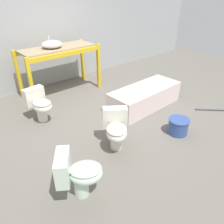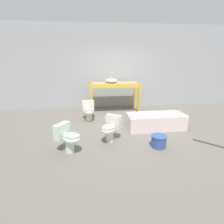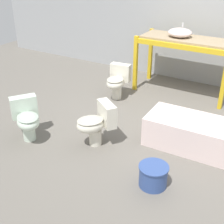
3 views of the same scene
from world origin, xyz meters
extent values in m
plane|color=#666059|center=(0.00, 0.00, 0.00)|extent=(12.00, 12.00, 0.00)
cube|color=#9EA0A3|center=(0.00, 2.20, 1.60)|extent=(10.80, 0.08, 3.20)
cube|color=gold|center=(-1.03, 1.13, 0.55)|extent=(0.07, 0.07, 1.09)
cube|color=gold|center=(0.68, 1.13, 0.55)|extent=(0.07, 0.07, 1.09)
cube|color=gold|center=(-1.03, 1.84, 0.55)|extent=(0.07, 0.07, 1.09)
cube|color=gold|center=(-0.18, 1.13, 1.01)|extent=(1.71, 0.06, 0.09)
cube|color=gold|center=(-0.18, 1.84, 1.01)|extent=(1.71, 0.06, 0.09)
cube|color=#998466|center=(-0.18, 1.49, 1.08)|extent=(1.64, 0.64, 0.04)
ellipsoid|color=silver|center=(-0.30, 1.48, 1.18)|extent=(0.45, 0.42, 0.16)
cylinder|color=silver|center=(-0.30, 1.59, 1.30)|extent=(0.02, 0.02, 0.08)
cube|color=silver|center=(0.79, -0.32, 0.22)|extent=(1.65, 0.68, 0.44)
cube|color=beige|center=(0.79, -0.32, 0.35)|extent=(1.57, 0.60, 0.18)
cylinder|color=silver|center=(-0.60, -0.97, 0.12)|extent=(0.18, 0.18, 0.24)
ellipsoid|color=silver|center=(-0.64, -1.03, 0.34)|extent=(0.49, 0.51, 0.22)
ellipsoid|color=#B3AF9F|center=(-0.64, -1.03, 0.41)|extent=(0.47, 0.48, 0.03)
cube|color=silver|center=(-0.49, -0.82, 0.46)|extent=(0.40, 0.35, 0.33)
cylinder|color=silver|center=(-1.13, 0.57, 0.12)|extent=(0.18, 0.18, 0.24)
ellipsoid|color=silver|center=(-1.12, 0.50, 0.34)|extent=(0.37, 0.44, 0.22)
ellipsoid|color=#B3AF9F|center=(-1.12, 0.50, 0.41)|extent=(0.35, 0.41, 0.03)
cube|color=silver|center=(-1.15, 0.75, 0.46)|extent=(0.40, 0.20, 0.33)
cylinder|color=silver|center=(-1.53, -1.37, 0.12)|extent=(0.18, 0.18, 0.24)
ellipsoid|color=silver|center=(-1.47, -1.41, 0.34)|extent=(0.51, 0.49, 0.22)
ellipsoid|color=#A3B3A3|center=(-1.47, -1.41, 0.41)|extent=(0.48, 0.47, 0.03)
cube|color=silver|center=(-1.68, -1.27, 0.46)|extent=(0.34, 0.40, 0.33)
cylinder|color=#334C8C|center=(0.49, -1.38, 0.14)|extent=(0.34, 0.34, 0.28)
cylinder|color=#334C8C|center=(0.49, -1.38, 0.27)|extent=(0.36, 0.36, 0.02)
camera|label=1|loc=(-2.45, -3.04, 2.26)|focal=35.00mm
camera|label=2|loc=(-0.99, -4.87, 2.01)|focal=28.00mm
camera|label=3|loc=(1.58, -4.17, 2.55)|focal=50.00mm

